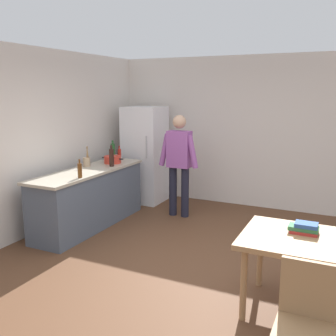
{
  "coord_description": "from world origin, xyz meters",
  "views": [
    {
      "loc": [
        1.55,
        -3.82,
        2.07
      ],
      "look_at": [
        -0.82,
        1.16,
        0.96
      ],
      "focal_mm": 40.72,
      "sensor_mm": 36.0,
      "label": 1
    }
  ],
  "objects_px": {
    "chair": "(308,319)",
    "person": "(179,159)",
    "cooking_pot": "(113,160)",
    "bottle_beer_brown": "(80,170)",
    "utensil_jar": "(87,161)",
    "bottle_wine_green": "(113,151)",
    "bottle_sauce_red": "(119,154)",
    "dining_table": "(320,248)",
    "book_stack": "(305,228)",
    "refrigerator": "(145,155)",
    "bottle_wine_dark": "(112,157)"
  },
  "relations": [
    {
      "from": "bottle_wine_dark",
      "to": "bottle_beer_brown",
      "type": "height_order",
      "value": "bottle_wine_dark"
    },
    {
      "from": "chair",
      "to": "bottle_wine_green",
      "type": "bearing_deg",
      "value": 153.61
    },
    {
      "from": "cooking_pot",
      "to": "book_stack",
      "type": "xyz_separation_m",
      "value": [
        3.21,
        -1.58,
        -0.16
      ]
    },
    {
      "from": "bottle_beer_brown",
      "to": "refrigerator",
      "type": "bearing_deg",
      "value": 93.86
    },
    {
      "from": "person",
      "to": "chair",
      "type": "relative_size",
      "value": 1.87
    },
    {
      "from": "person",
      "to": "dining_table",
      "type": "distance_m",
      "value": 3.2
    },
    {
      "from": "person",
      "to": "refrigerator",
      "type": "bearing_deg",
      "value": 149.77
    },
    {
      "from": "dining_table",
      "to": "bottle_wine_dark",
      "type": "distance_m",
      "value": 3.56
    },
    {
      "from": "cooking_pot",
      "to": "utensil_jar",
      "type": "distance_m",
      "value": 0.46
    },
    {
      "from": "chair",
      "to": "person",
      "type": "bearing_deg",
      "value": 140.5
    },
    {
      "from": "bottle_wine_green",
      "to": "bottle_beer_brown",
      "type": "bearing_deg",
      "value": -74.56
    },
    {
      "from": "utensil_jar",
      "to": "bottle_wine_green",
      "type": "relative_size",
      "value": 0.94
    },
    {
      "from": "chair",
      "to": "bottle_beer_brown",
      "type": "bearing_deg",
      "value": 167.21
    },
    {
      "from": "bottle_wine_dark",
      "to": "bottle_wine_green",
      "type": "bearing_deg",
      "value": 121.59
    },
    {
      "from": "refrigerator",
      "to": "utensil_jar",
      "type": "relative_size",
      "value": 5.62
    },
    {
      "from": "dining_table",
      "to": "bottle_wine_green",
      "type": "bearing_deg",
      "value": 150.67
    },
    {
      "from": "refrigerator",
      "to": "bottle_wine_green",
      "type": "distance_m",
      "value": 0.76
    },
    {
      "from": "utensil_jar",
      "to": "bottle_sauce_red",
      "type": "height_order",
      "value": "utensil_jar"
    },
    {
      "from": "bottle_beer_brown",
      "to": "book_stack",
      "type": "distance_m",
      "value": 3.04
    },
    {
      "from": "dining_table",
      "to": "bottle_beer_brown",
      "type": "distance_m",
      "value": 3.23
    },
    {
      "from": "chair",
      "to": "utensil_jar",
      "type": "distance_m",
      "value": 4.27
    },
    {
      "from": "cooking_pot",
      "to": "bottle_wine_green",
      "type": "relative_size",
      "value": 1.18
    },
    {
      "from": "bottle_wine_green",
      "to": "bottle_beer_brown",
      "type": "distance_m",
      "value": 1.46
    },
    {
      "from": "dining_table",
      "to": "cooking_pot",
      "type": "xyz_separation_m",
      "value": [
        -3.37,
        1.71,
        0.29
      ]
    },
    {
      "from": "chair",
      "to": "bottle_wine_dark",
      "type": "relative_size",
      "value": 2.68
    },
    {
      "from": "person",
      "to": "bottle_sauce_red",
      "type": "bearing_deg",
      "value": -175.85
    },
    {
      "from": "person",
      "to": "bottle_beer_brown",
      "type": "xyz_separation_m",
      "value": [
        -0.81,
        -1.56,
        0.03
      ]
    },
    {
      "from": "refrigerator",
      "to": "book_stack",
      "type": "distance_m",
      "value": 4.06
    },
    {
      "from": "bottle_sauce_red",
      "to": "dining_table",
      "type": "bearing_deg",
      "value": -30.83
    },
    {
      "from": "utensil_jar",
      "to": "bottle_wine_dark",
      "type": "height_order",
      "value": "bottle_wine_dark"
    },
    {
      "from": "bottle_wine_green",
      "to": "refrigerator",
      "type": "bearing_deg",
      "value": 70.93
    },
    {
      "from": "chair",
      "to": "utensil_jar",
      "type": "bearing_deg",
      "value": 161.08
    },
    {
      "from": "bottle_wine_dark",
      "to": "refrigerator",
      "type": "bearing_deg",
      "value": 93.57
    },
    {
      "from": "bottle_wine_green",
      "to": "dining_table",
      "type": "bearing_deg",
      "value": -29.33
    },
    {
      "from": "utensil_jar",
      "to": "refrigerator",
      "type": "bearing_deg",
      "value": 78.34
    },
    {
      "from": "dining_table",
      "to": "person",
      "type": "bearing_deg",
      "value": 137.59
    },
    {
      "from": "cooking_pot",
      "to": "bottle_beer_brown",
      "type": "xyz_separation_m",
      "value": [
        0.21,
        -1.12,
        0.05
      ]
    },
    {
      "from": "bottle_wine_dark",
      "to": "bottle_beer_brown",
      "type": "bearing_deg",
      "value": -85.73
    },
    {
      "from": "refrigerator",
      "to": "person",
      "type": "xyz_separation_m",
      "value": [
        0.95,
        -0.55,
        0.08
      ]
    },
    {
      "from": "person",
      "to": "book_stack",
      "type": "distance_m",
      "value": 2.98
    },
    {
      "from": "chair",
      "to": "utensil_jar",
      "type": "relative_size",
      "value": 2.84
    },
    {
      "from": "bottle_wine_dark",
      "to": "bottle_beer_brown",
      "type": "distance_m",
      "value": 0.88
    },
    {
      "from": "dining_table",
      "to": "utensil_jar",
      "type": "bearing_deg",
      "value": 159.98
    },
    {
      "from": "bottle_sauce_red",
      "to": "bottle_wine_green",
      "type": "distance_m",
      "value": 0.12
    },
    {
      "from": "person",
      "to": "chair",
      "type": "bearing_deg",
      "value": -52.97
    },
    {
      "from": "person",
      "to": "bottle_wine_green",
      "type": "distance_m",
      "value": 1.21
    },
    {
      "from": "refrigerator",
      "to": "cooking_pot",
      "type": "relative_size",
      "value": 4.5
    },
    {
      "from": "utensil_jar",
      "to": "cooking_pot",
      "type": "bearing_deg",
      "value": 61.25
    },
    {
      "from": "bottle_sauce_red",
      "to": "book_stack",
      "type": "distance_m",
      "value": 3.83
    },
    {
      "from": "person",
      "to": "chair",
      "type": "distance_m",
      "value": 3.93
    }
  ]
}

